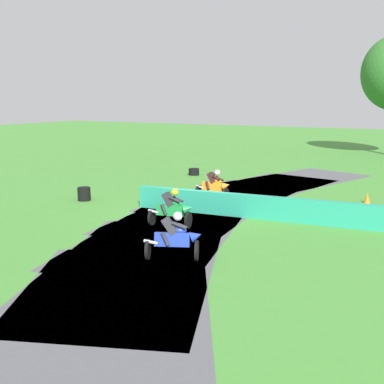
# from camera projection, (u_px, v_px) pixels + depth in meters

# --- Properties ---
(ground_plane) EXTENTS (120.00, 120.00, 0.00)m
(ground_plane) POSITION_uv_depth(u_px,v_px,m) (194.00, 212.00, 19.71)
(ground_plane) COLOR #428433
(track_asphalt) EXTENTS (9.62, 29.12, 0.01)m
(track_asphalt) POSITION_uv_depth(u_px,v_px,m) (217.00, 214.00, 19.32)
(track_asphalt) COLOR #515156
(track_asphalt) RESTS_ON ground
(safety_barrier) EXTENTS (16.57, 1.62, 0.90)m
(safety_barrier) POSITION_uv_depth(u_px,v_px,m) (345.00, 215.00, 17.30)
(safety_barrier) COLOR #239375
(safety_barrier) RESTS_ON ground
(motorcycle_lead_orange) EXTENTS (1.70, 0.83, 1.43)m
(motorcycle_lead_orange) POSITION_uv_depth(u_px,v_px,m) (214.00, 185.00, 22.05)
(motorcycle_lead_orange) COLOR black
(motorcycle_lead_orange) RESTS_ON ground
(motorcycle_chase_green) EXTENTS (1.67, 0.92, 1.43)m
(motorcycle_chase_green) POSITION_uv_depth(u_px,v_px,m) (172.00, 209.00, 17.36)
(motorcycle_chase_green) COLOR black
(motorcycle_chase_green) RESTS_ON ground
(motorcycle_trailing_blue) EXTENTS (1.66, 1.25, 1.43)m
(motorcycle_trailing_blue) POSITION_uv_depth(u_px,v_px,m) (175.00, 237.00, 13.82)
(motorcycle_trailing_blue) COLOR black
(motorcycle_trailing_blue) RESTS_ON ground
(tire_stack_near) EXTENTS (0.63, 0.63, 0.40)m
(tire_stack_near) POSITION_uv_depth(u_px,v_px,m) (194.00, 172.00, 29.13)
(tire_stack_near) COLOR black
(tire_stack_near) RESTS_ON ground
(tire_stack_mid_a) EXTENTS (0.58, 0.58, 0.60)m
(tire_stack_mid_a) POSITION_uv_depth(u_px,v_px,m) (84.00, 194.00, 21.88)
(tire_stack_mid_a) COLOR black
(tire_stack_mid_a) RESTS_ON ground
(traffic_cone) EXTENTS (0.28, 0.28, 0.44)m
(traffic_cone) POSITION_uv_depth(u_px,v_px,m) (367.00, 198.00, 21.34)
(traffic_cone) COLOR orange
(traffic_cone) RESTS_ON ground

